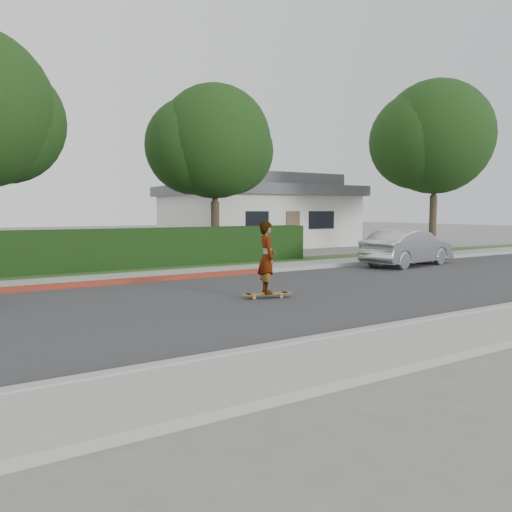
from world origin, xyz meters
The scene contains 15 objects.
ground centered at (0.00, 0.00, 0.00)m, with size 120.00×120.00×0.00m, color slate.
road centered at (0.00, 0.00, 0.01)m, with size 60.00×8.00×0.01m, color #2D2D30.
curb_near centered at (0.00, -4.10, 0.07)m, with size 60.00×0.20×0.15m, color #9E9E99.
sidewalk_near centered at (0.00, -5.00, 0.06)m, with size 60.00×1.60×0.12m, color gray.
curb_far centered at (0.00, 4.10, 0.07)m, with size 60.00×0.20×0.15m, color #9E9E99.
curb_red_section centered at (-5.00, 4.10, 0.08)m, with size 12.00×0.21×0.15m, color maroon.
sidewalk_far centered at (0.00, 5.00, 0.06)m, with size 60.00×1.60×0.12m, color gray.
planting_strip centered at (0.00, 6.60, 0.05)m, with size 60.00×1.60×0.10m, color #2D4C1E.
hedge centered at (-3.00, 7.20, 0.75)m, with size 15.00×1.00×1.50m, color black.
tree_center centered at (1.49, 9.19, 4.90)m, with size 5.66×4.84×7.44m.
tree_right centered at (12.49, 6.69, 5.63)m, with size 6.32×5.60×8.56m.
house centered at (8.00, 16.00, 2.10)m, with size 10.60×8.60×4.30m.
skateboard centered at (-1.77, -0.10, 0.11)m, with size 1.29×0.60×0.12m.
skateboarder centered at (-1.77, -0.10, 1.00)m, with size 0.64×0.42×1.75m, color white.
car_silver centered at (6.81, 3.07, 0.71)m, with size 1.50×4.31×1.42m, color #AFB2B6.
Camera 1 is at (-8.33, -10.16, 2.14)m, focal length 35.00 mm.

